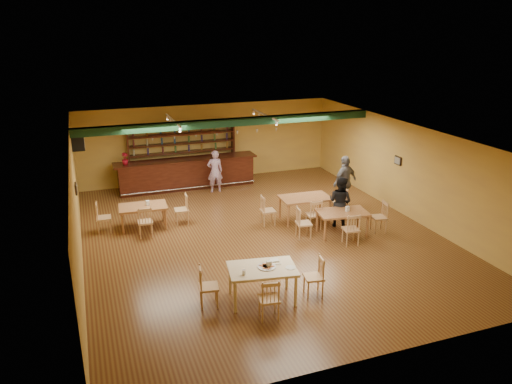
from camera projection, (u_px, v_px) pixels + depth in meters
name	position (u px, v px, depth m)	size (l,w,h in m)	color
floor	(261.00, 235.00, 14.53)	(12.00, 12.00, 0.00)	#5A3219
ceiling_beam	(231.00, 122.00, 16.09)	(10.00, 0.30, 0.25)	black
track_rail_left	(173.00, 120.00, 16.02)	(0.05, 2.50, 0.05)	white
track_rail_right	(265.00, 115.00, 17.05)	(0.05, 2.50, 0.05)	white
ac_unit	(78.00, 140.00, 15.96)	(0.34, 0.70, 0.48)	white
picture_left	(76.00, 189.00, 13.27)	(0.04, 0.34, 0.28)	black
picture_right	(398.00, 161.00, 16.02)	(0.04, 0.34, 0.28)	black
bar_counter	(187.00, 173.00, 18.58)	(5.35, 0.85, 1.13)	black
back_bar_hutch	(183.00, 155.00, 18.96)	(4.14, 0.40, 2.28)	black
poinsettia	(125.00, 159.00, 17.62)	(0.24, 0.24, 0.43)	#B41024
dining_table_a	(144.00, 217.00, 14.97)	(1.42, 0.85, 0.71)	#945C34
dining_table_b	(305.00, 209.00, 15.53)	(1.55, 0.93, 0.78)	#945C34
dining_table_d	(342.00, 223.00, 14.47)	(1.45, 0.87, 0.72)	#945C34
near_table	(262.00, 284.00, 11.00)	(1.50, 0.96, 0.80)	beige
pizza_tray	(267.00, 267.00, 10.90)	(0.40, 0.40, 0.01)	silver
parmesan_shaker	(244.00, 272.00, 10.55)	(0.07, 0.07, 0.11)	#EAE5C6
napkin_stack	(274.00, 260.00, 11.18)	(0.20, 0.15, 0.03)	white
pizza_server	(273.00, 264.00, 11.00)	(0.32, 0.09, 0.00)	silver
side_plate	(290.00, 268.00, 10.87)	(0.22, 0.22, 0.01)	white
patron_bar	(215.00, 171.00, 18.06)	(0.58, 0.38, 1.58)	#864697
patron_right_a	(340.00, 202.00, 14.95)	(0.77, 0.60, 1.58)	black
patron_right_b	(345.00, 182.00, 16.46)	(1.06, 0.44, 1.80)	slate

